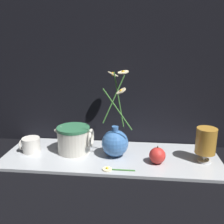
% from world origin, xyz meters
% --- Properties ---
extents(ground_plane, '(6.00, 6.00, 0.00)m').
position_xyz_m(ground_plane, '(0.00, 0.00, 0.00)').
color(ground_plane, black).
extents(shelf, '(0.89, 0.31, 0.01)m').
position_xyz_m(shelf, '(0.00, 0.00, 0.01)').
color(shelf, '#B2B7BC').
rests_on(shelf, ground_plane).
extents(backdrop_wall, '(1.39, 0.02, 1.10)m').
position_xyz_m(backdrop_wall, '(0.00, 0.17, 0.55)').
color(backdrop_wall, black).
rests_on(backdrop_wall, ground_plane).
extents(vase_with_flowers, '(0.13, 0.24, 0.36)m').
position_xyz_m(vase_with_flowers, '(0.02, 0.00, 0.08)').
color(vase_with_flowers, '#3F72B7').
rests_on(vase_with_flowers, shelf).
extents(yellow_mug, '(0.09, 0.08, 0.06)m').
position_xyz_m(yellow_mug, '(-0.35, 0.00, 0.04)').
color(yellow_mug, silver).
rests_on(yellow_mug, shelf).
extents(ceramic_pitcher, '(0.16, 0.14, 0.12)m').
position_xyz_m(ceramic_pitcher, '(-0.16, 0.02, 0.07)').
color(ceramic_pitcher, beige).
rests_on(ceramic_pitcher, shelf).
extents(tea_glass, '(0.08, 0.08, 0.14)m').
position_xyz_m(tea_glass, '(0.37, -0.01, 0.10)').
color(tea_glass, silver).
rests_on(tea_glass, shelf).
extents(orange_fruit, '(0.06, 0.06, 0.07)m').
position_xyz_m(orange_fruit, '(0.19, -0.05, 0.04)').
color(orange_fruit, red).
rests_on(orange_fruit, shelf).
extents(loose_daisy, '(0.12, 0.04, 0.01)m').
position_xyz_m(loose_daisy, '(0.02, -0.12, 0.02)').
color(loose_daisy, '#3D7A33').
rests_on(loose_daisy, shelf).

